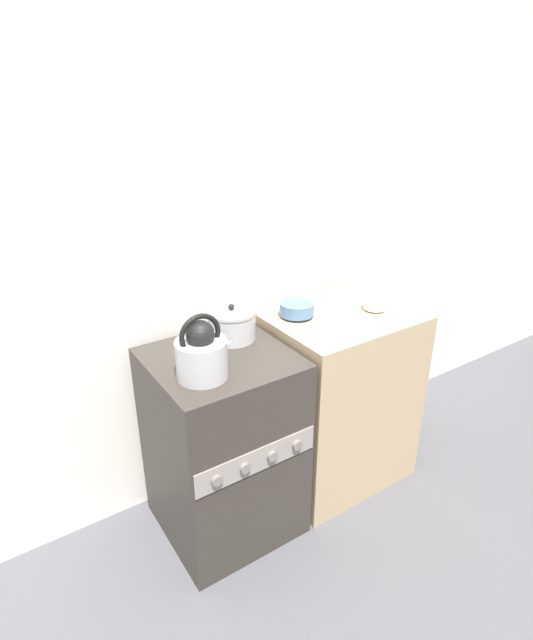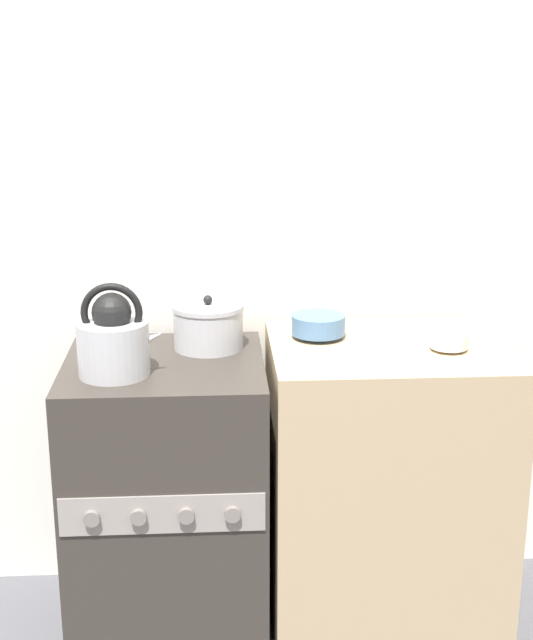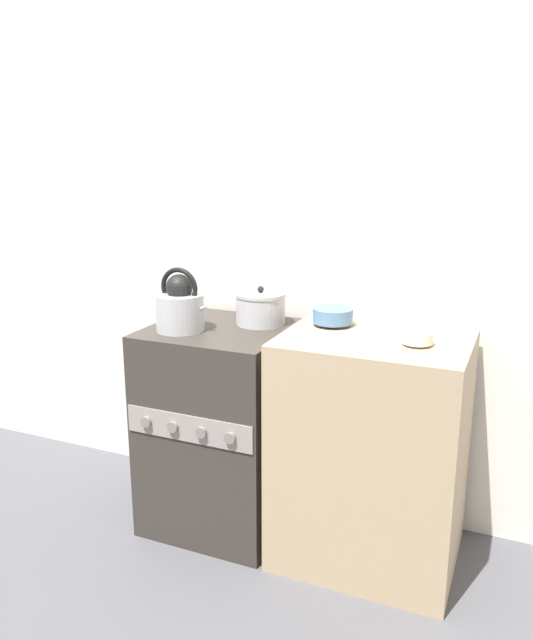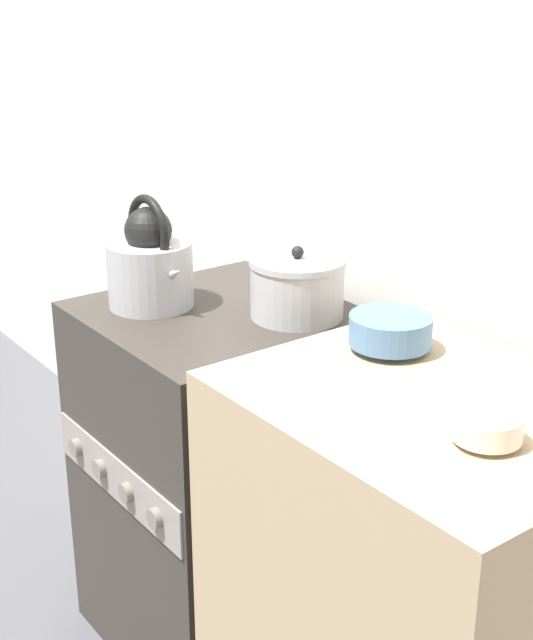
% 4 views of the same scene
% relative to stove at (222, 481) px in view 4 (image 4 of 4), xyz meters
% --- Properties ---
extents(wall_back, '(7.00, 0.06, 2.50)m').
position_rel_stove_xyz_m(wall_back, '(0.00, 0.35, 0.81)').
color(wall_back, silver).
rests_on(wall_back, ground_plane).
extents(stove, '(0.57, 0.58, 0.88)m').
position_rel_stove_xyz_m(stove, '(0.00, 0.00, 0.00)').
color(stove, '#332D28').
rests_on(stove, ground_plane).
extents(counter, '(0.69, 0.56, 0.92)m').
position_rel_stove_xyz_m(counter, '(0.65, 0.00, 0.02)').
color(counter, tan).
rests_on(counter, ground_plane).
extents(kettle, '(0.24, 0.20, 0.26)m').
position_rel_stove_xyz_m(kettle, '(-0.13, -0.10, 0.54)').
color(kettle, '#B2B2B7').
rests_on(kettle, stove).
extents(cooking_pot, '(0.21, 0.21, 0.16)m').
position_rel_stove_xyz_m(cooking_pot, '(0.13, 0.12, 0.51)').
color(cooking_pot, '#B2B2B7').
rests_on(cooking_pot, stove).
extents(enamel_bowl, '(0.16, 0.16, 0.07)m').
position_rel_stove_xyz_m(enamel_bowl, '(0.46, 0.09, 0.52)').
color(enamel_bowl, '#4C729E').
rests_on(enamel_bowl, counter).
extents(small_ceramic_bowl, '(0.11, 0.11, 0.05)m').
position_rel_stove_xyz_m(small_ceramic_bowl, '(0.81, -0.05, 0.50)').
color(small_ceramic_bowl, beige).
rests_on(small_ceramic_bowl, counter).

